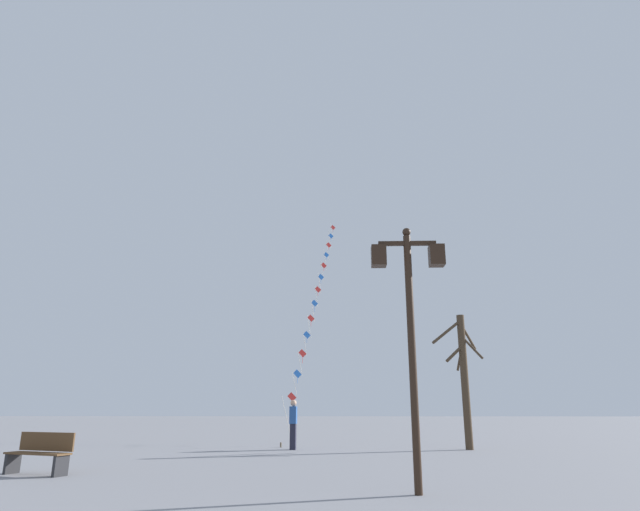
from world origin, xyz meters
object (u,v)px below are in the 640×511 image
object	(u,v)px
bare_tree	(464,375)
park_bench	(40,453)
twin_lantern_lamp_post	(410,303)
kite_train	(316,297)
kite_flyer	(293,423)

from	to	relation	value
bare_tree	park_bench	size ratio (longest dim) A/B	2.90
twin_lantern_lamp_post	kite_train	distance (m)	20.04
kite_flyer	bare_tree	distance (m)	6.47
twin_lantern_lamp_post	park_bench	world-z (taller)	twin_lantern_lamp_post
park_bench	kite_train	bearing A→B (deg)	91.79
kite_flyer	twin_lantern_lamp_post	bearing A→B (deg)	-160.80
kite_flyer	park_bench	distance (m)	9.15
twin_lantern_lamp_post	bare_tree	world-z (taller)	bare_tree
twin_lantern_lamp_post	park_bench	distance (m)	8.90
twin_lantern_lamp_post	park_bench	bearing A→B (deg)	162.14
twin_lantern_lamp_post	kite_flyer	bearing A→B (deg)	106.37
kite_flyer	bare_tree	bearing A→B (deg)	-85.57
kite_flyer	bare_tree	xyz separation A→B (m)	(6.25, 0.17, 1.69)
park_bench	twin_lantern_lamp_post	bearing A→B (deg)	1.77
kite_train	bare_tree	xyz separation A→B (m)	(5.84, -9.07, -4.78)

